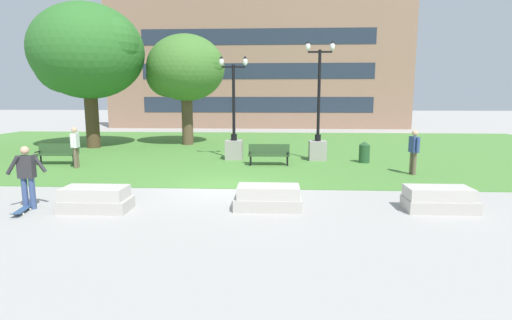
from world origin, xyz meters
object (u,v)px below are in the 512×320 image
object	(u,v)px
concrete_block_right	(439,199)
lamp_post_left	(318,137)
skateboard	(22,210)
person_skateboarder	(27,174)
park_bench_near_left	(58,152)
park_bench_near_right	(269,153)
person_bystander_far_lawn	(75,145)
person_bystander_near_lawn	(414,150)
trash_bin	(364,152)
concrete_block_left	(268,198)
lamp_post_right	(234,139)
concrete_block_center	(95,199)

from	to	relation	value
concrete_block_right	lamp_post_left	distance (m)	8.62
skateboard	person_skateboarder	bearing A→B (deg)	94.80
person_skateboarder	park_bench_near_left	world-z (taller)	person_skateboarder
park_bench_near_right	person_bystander_far_lawn	bearing A→B (deg)	-172.12
person_skateboarder	person_bystander_near_lawn	distance (m)	13.02
trash_bin	person_bystander_far_lawn	size ratio (longest dim) A/B	0.56
concrete_block_left	trash_bin	world-z (taller)	trash_bin
lamp_post_left	lamp_post_right	distance (m)	3.96
concrete_block_left	person_skateboarder	size ratio (longest dim) A/B	1.05
skateboard	person_bystander_far_lawn	xyz separation A→B (m)	(-1.78, 6.39, 0.90)
lamp_post_left	concrete_block_center	bearing A→B (deg)	-127.73
skateboard	lamp_post_right	bearing A→B (deg)	63.05
skateboard	person_bystander_near_lawn	size ratio (longest dim) A/B	0.61
concrete_block_right	person_skateboarder	size ratio (longest dim) A/B	1.05
concrete_block_left	lamp_post_left	size ratio (longest dim) A/B	0.33
person_bystander_near_lawn	person_bystander_far_lawn	xyz separation A→B (m)	(-13.65, 0.73, 0.00)
concrete_block_center	park_bench_near_left	distance (m)	8.49
person_bystander_far_lawn	skateboard	bearing A→B (deg)	-74.41
person_skateboarder	lamp_post_left	size ratio (longest dim) A/B	0.31
skateboard	person_bystander_far_lawn	size ratio (longest dim) A/B	0.61
concrete_block_center	park_bench_near_right	xyz separation A→B (m)	(4.47, 7.19, 0.23)
skateboard	lamp_post_left	size ratio (longest dim) A/B	0.19
concrete_block_center	park_bench_near_left	size ratio (longest dim) A/B	0.99
concrete_block_left	concrete_block_center	bearing A→B (deg)	-175.06
lamp_post_left	trash_bin	distance (m)	2.23
skateboard	trash_bin	distance (m)	13.49
lamp_post_right	person_bystander_far_lawn	xyz separation A→B (m)	(-6.38, -2.65, -0.02)
concrete_block_left	lamp_post_left	distance (m)	8.62
concrete_block_center	trash_bin	distance (m)	11.89
park_bench_near_right	concrete_block_center	bearing A→B (deg)	-121.87
concrete_block_right	lamp_post_left	bearing A→B (deg)	106.08
trash_bin	person_bystander_near_lawn	world-z (taller)	person_bystander_near_lawn
lamp_post_left	trash_bin	world-z (taller)	lamp_post_left
person_skateboarder	park_bench_near_left	xyz separation A→B (m)	(-3.03, 6.89, -0.43)
concrete_block_right	park_bench_near_left	xyz separation A→B (m)	(-13.99, 6.49, 0.23)
trash_bin	concrete_block_left	bearing A→B (deg)	-118.79
concrete_block_center	skateboard	size ratio (longest dim) A/B	1.73
park_bench_near_right	concrete_block_left	bearing A→B (deg)	-89.12
person_skateboarder	lamp_post_right	size ratio (longest dim) A/B	0.36
concrete_block_left	park_bench_near_right	world-z (taller)	park_bench_near_right
concrete_block_center	trash_bin	size ratio (longest dim) A/B	1.87
concrete_block_left	park_bench_near_right	distance (m)	6.80
park_bench_near_left	park_bench_near_right	world-z (taller)	same
trash_bin	concrete_block_center	bearing A→B (deg)	-137.53
trash_bin	person_bystander_near_lawn	bearing A→B (deg)	-64.62
concrete_block_left	lamp_post_right	world-z (taller)	lamp_post_right
concrete_block_left	lamp_post_right	size ratio (longest dim) A/B	0.37
park_bench_near_right	trash_bin	bearing A→B (deg)	10.99
concrete_block_center	lamp_post_right	size ratio (longest dim) A/B	0.37
concrete_block_center	concrete_block_left	world-z (taller)	same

